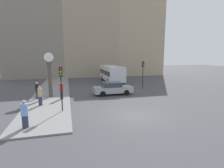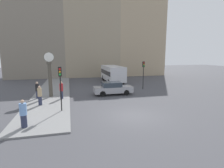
% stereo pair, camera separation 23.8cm
% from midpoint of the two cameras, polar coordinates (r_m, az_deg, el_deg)
% --- Properties ---
extents(ground_plane, '(120.00, 120.00, 0.00)m').
position_cam_midpoint_polar(ground_plane, '(13.71, 7.38, -10.24)').
color(ground_plane, '#47474C').
extents(sidewalk_corner, '(3.98, 26.94, 0.10)m').
position_cam_midpoint_polar(sidewalk_corner, '(23.99, -18.21, -1.98)').
color(sidewalk_corner, gray).
rests_on(sidewalk_corner, ground_plane).
extents(building_row, '(33.26, 5.00, 18.95)m').
position_cam_midpoint_polar(building_row, '(38.84, -7.34, 15.74)').
color(building_row, gray).
rests_on(building_row, ground_plane).
extents(sedan_car, '(4.49, 1.73, 1.49)m').
position_cam_midpoint_polar(sedan_car, '(20.45, 0.57, -1.42)').
color(sedan_car, '#9E9EA3').
rests_on(sedan_car, ground_plane).
extents(bus_distant, '(2.62, 7.72, 2.74)m').
position_cam_midpoint_polar(bus_distant, '(30.20, 0.43, 3.66)').
color(bus_distant, silver).
rests_on(bus_distant, ground_plane).
extents(traffic_light_near, '(0.26, 0.24, 3.58)m').
position_cam_midpoint_polar(traffic_light_near, '(14.46, -16.08, 1.42)').
color(traffic_light_near, black).
rests_on(traffic_light_near, sidewalk_corner).
extents(traffic_light_far, '(0.26, 0.24, 3.76)m').
position_cam_midpoint_polar(traffic_light_far, '(23.90, 10.51, 4.70)').
color(traffic_light_far, black).
rests_on(traffic_light_far, ground_plane).
extents(street_clock, '(1.07, 0.51, 4.81)m').
position_cam_midpoint_polar(street_clock, '(19.96, -19.27, 2.55)').
color(street_clock, '#4C473D').
rests_on(street_clock, sidewalk_corner).
extents(pedestrian_black_jacket, '(0.36, 0.36, 1.76)m').
position_cam_midpoint_polar(pedestrian_black_jacket, '(19.77, -22.88, -1.84)').
color(pedestrian_black_jacket, '#2D334C').
rests_on(pedestrian_black_jacket, sidewalk_corner).
extents(pedestrian_blue_stripe, '(0.43, 0.43, 1.78)m').
position_cam_midpoint_polar(pedestrian_blue_stripe, '(12.28, -26.47, -8.71)').
color(pedestrian_blue_stripe, '#2D334C').
rests_on(pedestrian_blue_stripe, sidewalk_corner).
extents(pedestrian_tan_coat, '(0.38, 0.38, 1.78)m').
position_cam_midpoint_polar(pedestrian_tan_coat, '(17.05, -22.14, -3.49)').
color(pedestrian_tan_coat, '#2D334C').
rests_on(pedestrian_tan_coat, sidewalk_corner).
extents(pedestrian_red_top, '(0.36, 0.36, 1.83)m').
position_cam_midpoint_polar(pedestrian_red_top, '(18.77, -15.85, -1.92)').
color(pedestrian_red_top, '#2D334C').
rests_on(pedestrian_red_top, sidewalk_corner).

